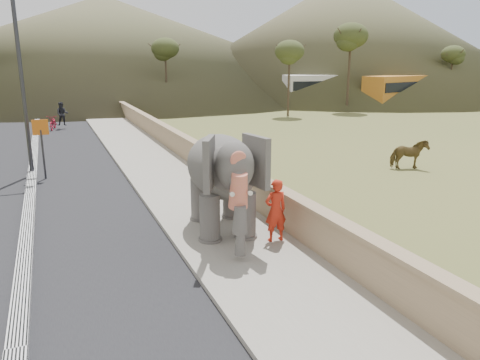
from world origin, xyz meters
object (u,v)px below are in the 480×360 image
lamppost (27,54)px  elephant_and_man (222,180)px  cow (409,154)px  motorcyclist (57,119)px

lamppost → elephant_and_man: 10.80m
lamppost → elephant_and_man: (4.71, -9.12, -3.37)m
cow → lamppost: bearing=88.3°
lamppost → motorcyclist: 14.21m
cow → motorcyclist: bearing=53.4°
elephant_and_man → motorcyclist: (-3.69, 22.67, -0.80)m
motorcyclist → lamppost: bearing=-94.3°
lamppost → motorcyclist: (1.02, 13.55, -4.16)m
lamppost → cow: lamppost is taller
motorcyclist → elephant_and_man: bearing=-80.8°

